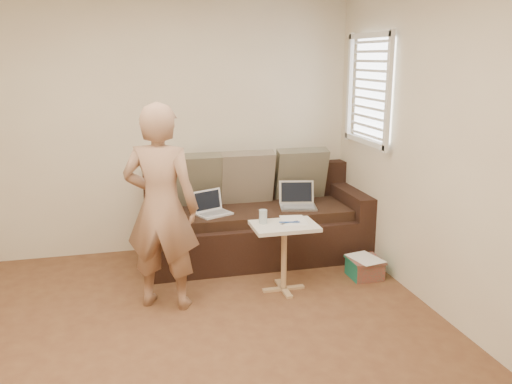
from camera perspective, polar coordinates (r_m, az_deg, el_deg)
floor at (r=3.87m, az=-6.70°, el=-17.12°), size 4.50×4.50×0.00m
wall_back at (r=5.59m, az=-10.21°, el=6.76°), size 4.00×0.00×4.00m
wall_front at (r=1.31m, az=5.60°, el=-18.45°), size 4.00×0.00×4.00m
wall_right at (r=4.12m, az=21.49°, el=3.38°), size 0.00×4.50×4.50m
window_blinds at (r=5.33m, az=12.01°, el=10.64°), size 0.12×0.88×1.08m
sofa at (r=5.45m, az=0.05°, el=-2.61°), size 2.20×0.95×0.85m
pillow_left at (r=5.45m, az=-6.63°, el=1.26°), size 0.55×0.29×0.57m
pillow_mid at (r=5.54m, az=-0.96°, el=1.55°), size 0.55×0.27×0.57m
pillow_right at (r=5.74m, az=4.79°, el=1.95°), size 0.55×0.28×0.57m
laptop_silver at (r=5.42m, az=4.53°, el=-1.72°), size 0.41×0.33×0.24m
laptop_white at (r=5.19m, az=-4.47°, el=-2.43°), size 0.38×0.34×0.23m
person at (r=4.32m, az=-10.07°, el=-1.62°), size 0.73×0.62×1.68m
side_table at (r=4.70m, az=2.99°, el=-6.98°), size 0.55×0.39×0.61m
drinking_glass at (r=4.60m, az=0.76°, el=-2.64°), size 0.07×0.07×0.12m
scissors at (r=4.63m, az=3.58°, el=-3.25°), size 0.20×0.15×0.02m
paper_on_table at (r=4.71m, az=4.02°, el=-3.02°), size 0.25×0.33×0.00m
striped_box at (r=5.14m, az=11.52°, el=-7.90°), size 0.30×0.30×0.19m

